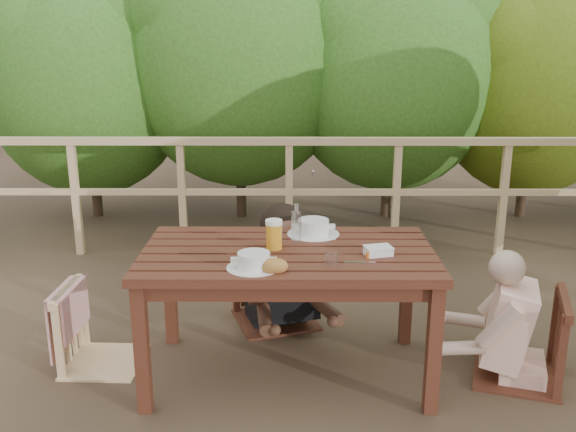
{
  "coord_description": "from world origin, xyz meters",
  "views": [
    {
      "loc": [
        0.02,
        -3.17,
        1.82
      ],
      "look_at": [
        0.0,
        0.05,
        0.9
      ],
      "focal_mm": 39.57,
      "sensor_mm": 36.0,
      "label": 1
    }
  ],
  "objects_px": {
    "table": "(288,314)",
    "soup_far": "(313,228)",
    "bread_roll": "(275,266)",
    "tumbler": "(332,261)",
    "woman": "(275,228)",
    "chair_far": "(275,250)",
    "chair_right": "(524,298)",
    "diner_right": "(532,276)",
    "bottle": "(296,224)",
    "beer_glass": "(274,236)",
    "soup_near": "(254,261)",
    "chair_left": "(100,293)",
    "butter_tub": "(378,252)"
  },
  "relations": [
    {
      "from": "table",
      "to": "soup_far",
      "type": "height_order",
      "value": "soup_far"
    },
    {
      "from": "bread_roll",
      "to": "soup_far",
      "type": "bearing_deg",
      "value": 70.8
    },
    {
      "from": "tumbler",
      "to": "woman",
      "type": "bearing_deg",
      "value": 108.31
    },
    {
      "from": "chair_far",
      "to": "chair_right",
      "type": "height_order",
      "value": "chair_far"
    },
    {
      "from": "diner_right",
      "to": "bottle",
      "type": "height_order",
      "value": "diner_right"
    },
    {
      "from": "bread_roll",
      "to": "beer_glass",
      "type": "relative_size",
      "value": 0.76
    },
    {
      "from": "beer_glass",
      "to": "chair_right",
      "type": "bearing_deg",
      "value": -2.11
    },
    {
      "from": "soup_near",
      "to": "bread_roll",
      "type": "relative_size",
      "value": 2.06
    },
    {
      "from": "chair_left",
      "to": "chair_right",
      "type": "height_order",
      "value": "chair_right"
    },
    {
      "from": "chair_right",
      "to": "soup_far",
      "type": "xyz_separation_m",
      "value": [
        -1.12,
        0.31,
        0.29
      ]
    },
    {
      "from": "chair_far",
      "to": "woman",
      "type": "relative_size",
      "value": 0.78
    },
    {
      "from": "bottle",
      "to": "chair_far",
      "type": "bearing_deg",
      "value": 103.72
    },
    {
      "from": "beer_glass",
      "to": "chair_far",
      "type": "bearing_deg",
      "value": 91.03
    },
    {
      "from": "bread_roll",
      "to": "tumbler",
      "type": "bearing_deg",
      "value": 15.67
    },
    {
      "from": "bread_roll",
      "to": "tumbler",
      "type": "height_order",
      "value": "same"
    },
    {
      "from": "chair_right",
      "to": "soup_far",
      "type": "bearing_deg",
      "value": -88.04
    },
    {
      "from": "diner_right",
      "to": "soup_near",
      "type": "xyz_separation_m",
      "value": [
        -1.46,
        -0.23,
        0.17
      ]
    },
    {
      "from": "bread_roll",
      "to": "tumbler",
      "type": "relative_size",
      "value": 1.72
    },
    {
      "from": "woman",
      "to": "tumbler",
      "type": "distance_m",
      "value": 0.98
    },
    {
      "from": "chair_far",
      "to": "beer_glass",
      "type": "distance_m",
      "value": 0.72
    },
    {
      "from": "soup_near",
      "to": "chair_far",
      "type": "bearing_deg",
      "value": 85.13
    },
    {
      "from": "butter_tub",
      "to": "chair_far",
      "type": "bearing_deg",
      "value": 112.36
    },
    {
      "from": "diner_right",
      "to": "bottle",
      "type": "xyz_separation_m",
      "value": [
        -1.25,
        0.16,
        0.24
      ]
    },
    {
      "from": "beer_glass",
      "to": "butter_tub",
      "type": "xyz_separation_m",
      "value": [
        0.54,
        -0.1,
        -0.06
      ]
    },
    {
      "from": "soup_far",
      "to": "bottle",
      "type": "xyz_separation_m",
      "value": [
        -0.1,
        -0.15,
        0.07
      ]
    },
    {
      "from": "tumbler",
      "to": "soup_near",
      "type": "bearing_deg",
      "value": -175.41
    },
    {
      "from": "diner_right",
      "to": "butter_tub",
      "type": "xyz_separation_m",
      "value": [
        -0.83,
        -0.05,
        0.15
      ]
    },
    {
      "from": "soup_near",
      "to": "tumbler",
      "type": "bearing_deg",
      "value": 4.59
    },
    {
      "from": "table",
      "to": "beer_glass",
      "type": "xyz_separation_m",
      "value": [
        -0.07,
        0.02,
        0.44
      ]
    },
    {
      "from": "table",
      "to": "soup_near",
      "type": "bearing_deg",
      "value": -122.46
    },
    {
      "from": "soup_near",
      "to": "bread_roll",
      "type": "xyz_separation_m",
      "value": [
        0.1,
        -0.05,
        -0.01
      ]
    },
    {
      "from": "diner_right",
      "to": "beer_glass",
      "type": "height_order",
      "value": "diner_right"
    },
    {
      "from": "chair_right",
      "to": "woman",
      "type": "height_order",
      "value": "woman"
    },
    {
      "from": "chair_left",
      "to": "bread_roll",
      "type": "bearing_deg",
      "value": -110.66
    },
    {
      "from": "chair_far",
      "to": "bread_roll",
      "type": "height_order",
      "value": "chair_far"
    },
    {
      "from": "diner_right",
      "to": "butter_tub",
      "type": "relative_size",
      "value": 8.49
    },
    {
      "from": "chair_far",
      "to": "woman",
      "type": "bearing_deg",
      "value": 71.66
    },
    {
      "from": "bottle",
      "to": "tumbler",
      "type": "bearing_deg",
      "value": -64.46
    },
    {
      "from": "chair_far",
      "to": "diner_right",
      "type": "xyz_separation_m",
      "value": [
        1.38,
        -0.7,
        0.1
      ]
    },
    {
      "from": "chair_far",
      "to": "tumbler",
      "type": "distance_m",
      "value": 0.98
    },
    {
      "from": "table",
      "to": "diner_right",
      "type": "height_order",
      "value": "diner_right"
    },
    {
      "from": "chair_left",
      "to": "chair_right",
      "type": "xyz_separation_m",
      "value": [
        2.32,
        -0.14,
        0.03
      ]
    },
    {
      "from": "butter_tub",
      "to": "diner_right",
      "type": "bearing_deg",
      "value": -11.04
    },
    {
      "from": "soup_far",
      "to": "beer_glass",
      "type": "bearing_deg",
      "value": -129.85
    },
    {
      "from": "chair_far",
      "to": "bottle",
      "type": "xyz_separation_m",
      "value": [
        0.13,
        -0.54,
        0.33
      ]
    },
    {
      "from": "table",
      "to": "chair_far",
      "type": "distance_m",
      "value": 0.69
    },
    {
      "from": "woman",
      "to": "bread_roll",
      "type": "distance_m",
      "value": 1.01
    },
    {
      "from": "chair_right",
      "to": "bottle",
      "type": "relative_size",
      "value": 4.06
    },
    {
      "from": "woman",
      "to": "tumbler",
      "type": "height_order",
      "value": "woman"
    },
    {
      "from": "chair_left",
      "to": "beer_glass",
      "type": "distance_m",
      "value": 1.05
    }
  ]
}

